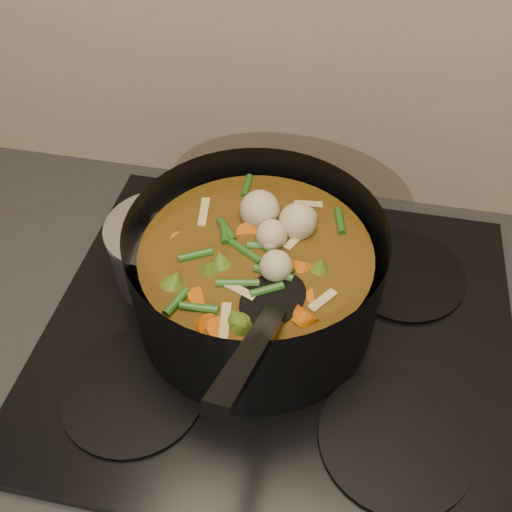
# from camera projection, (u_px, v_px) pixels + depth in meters

# --- Properties ---
(counter) EXTENTS (2.64, 0.64, 0.91)m
(counter) POSITION_uv_depth(u_px,v_px,m) (272.00, 469.00, 1.12)
(counter) COLOR brown
(counter) RESTS_ON ground
(stovetop) EXTENTS (0.62, 0.54, 0.03)m
(stovetop) POSITION_uv_depth(u_px,v_px,m) (279.00, 332.00, 0.78)
(stovetop) COLOR black
(stovetop) RESTS_ON counter
(stockpot) EXTENTS (0.40, 0.47, 0.24)m
(stockpot) POSITION_uv_depth(u_px,v_px,m) (256.00, 276.00, 0.73)
(stockpot) COLOR black
(stockpot) RESTS_ON stovetop
(saucepan) EXTENTS (0.15, 0.15, 0.12)m
(saucepan) POSITION_uv_depth(u_px,v_px,m) (163.00, 251.00, 0.80)
(saucepan) COLOR silver
(saucepan) RESTS_ON stovetop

